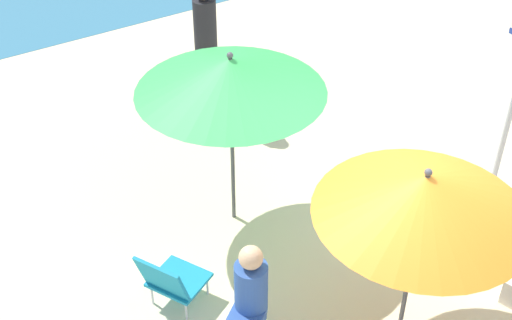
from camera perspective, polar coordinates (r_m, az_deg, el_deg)
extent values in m
plane|color=beige|center=(6.75, 10.14, -9.69)|extent=(40.00, 40.00, 0.00)
cylinder|color=#4C4C51|center=(5.77, 12.66, -7.98)|extent=(0.04, 0.04, 1.71)
cone|color=orange|center=(5.33, 13.62, -2.79)|extent=(1.68, 1.68, 0.36)
sphere|color=#4C4C51|center=(5.20, 13.94, -1.00)|extent=(0.06, 0.06, 0.06)
cylinder|color=#4C4C51|center=(6.73, -1.96, 1.32)|extent=(0.04, 0.04, 1.86)
cone|color=green|center=(6.32, -2.11, 6.97)|extent=(1.78, 1.78, 0.34)
sphere|color=#4C4C51|center=(6.22, -2.15, 8.57)|extent=(0.06, 0.06, 0.06)
cube|color=teal|center=(6.35, -6.33, -9.72)|extent=(0.59, 0.61, 0.03)
cube|color=teal|center=(6.08, -7.72, -9.64)|extent=(0.36, 0.49, 0.42)
cylinder|color=silver|center=(6.62, -6.73, -8.98)|extent=(0.02, 0.02, 0.23)
cylinder|color=silver|center=(6.47, -4.00, -10.20)|extent=(0.02, 0.02, 0.23)
cylinder|color=silver|center=(6.44, -8.52, -10.83)|extent=(0.02, 0.02, 0.23)
cylinder|color=silver|center=(6.28, -5.75, -12.15)|extent=(0.02, 0.02, 0.23)
cylinder|color=#2D519E|center=(5.88, -0.41, -10.48)|extent=(0.28, 0.28, 0.51)
sphere|color=#DBAD84|center=(5.62, -0.42, -8.01)|extent=(0.20, 0.20, 0.20)
cylinder|color=black|center=(8.72, -3.97, 6.39)|extent=(0.23, 0.23, 0.87)
cylinder|color=black|center=(8.37, -4.20, 10.91)|extent=(0.28, 0.28, 0.66)
torus|color=#E54C7F|center=(7.30, 20.01, -6.95)|extent=(0.44, 0.44, 0.10)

